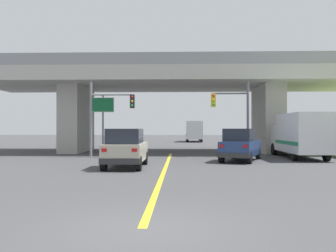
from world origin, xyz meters
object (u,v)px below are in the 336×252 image
at_px(suv_crossing, 241,145).
at_px(traffic_signal_farside, 106,111).
at_px(suv_lead, 126,148).
at_px(box_truck, 300,135).
at_px(highway_sign, 103,110).
at_px(traffic_signal_nearside, 235,110).
at_px(semi_truck_distant, 194,131).

relative_size(suv_crossing, traffic_signal_farside, 0.95).
height_order(suv_lead, box_truck, box_truck).
height_order(suv_crossing, box_truck, box_truck).
bearing_deg(traffic_signal_farside, highway_sign, 105.83).
xyz_separation_m(box_truck, traffic_signal_nearside, (-4.22, 1.12, 1.71)).
distance_m(suv_crossing, traffic_signal_nearside, 4.23).
height_order(traffic_signal_farside, highway_sign, traffic_signal_farside).
xyz_separation_m(suv_crossing, box_truck, (4.39, 2.43, 0.59)).
height_order(traffic_signal_farside, semi_truck_distant, traffic_signal_farside).
bearing_deg(traffic_signal_nearside, suv_crossing, -92.81).
xyz_separation_m(traffic_signal_nearside, highway_sign, (-10.05, 2.64, 0.13)).
height_order(suv_crossing, semi_truck_distant, semi_truck_distant).
distance_m(traffic_signal_nearside, semi_truck_distant, 30.07).
relative_size(box_truck, traffic_signal_nearside, 1.41).
xyz_separation_m(suv_lead, box_truck, (10.96, 6.55, 0.59)).
bearing_deg(box_truck, semi_truck_distant, 101.14).
bearing_deg(traffic_signal_nearside, traffic_signal_farside, -177.05).
xyz_separation_m(highway_sign, semi_truck_distant, (8.15, 27.32, -1.83)).
bearing_deg(semi_truck_distant, suv_crossing, -87.05).
bearing_deg(traffic_signal_nearside, highway_sign, 165.31).
bearing_deg(traffic_signal_nearside, suv_lead, -131.32).
distance_m(suv_lead, traffic_signal_farside, 7.93).
relative_size(suv_lead, traffic_signal_farside, 0.83).
bearing_deg(suv_crossing, traffic_signal_nearside, 106.76).
distance_m(highway_sign, semi_truck_distant, 28.57).
xyz_separation_m(suv_crossing, traffic_signal_farside, (-9.00, 3.08, 2.27)).
bearing_deg(highway_sign, traffic_signal_farside, -74.17).
xyz_separation_m(suv_lead, suv_crossing, (6.57, 4.12, 0.00)).
height_order(box_truck, traffic_signal_farside, traffic_signal_farside).
distance_m(suv_lead, box_truck, 12.78).
relative_size(highway_sign, semi_truck_distant, 0.62).
height_order(traffic_signal_nearside, semi_truck_distant, traffic_signal_nearside).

